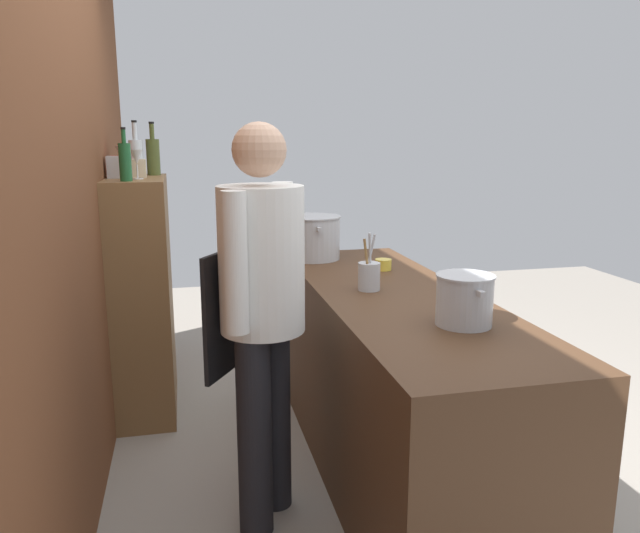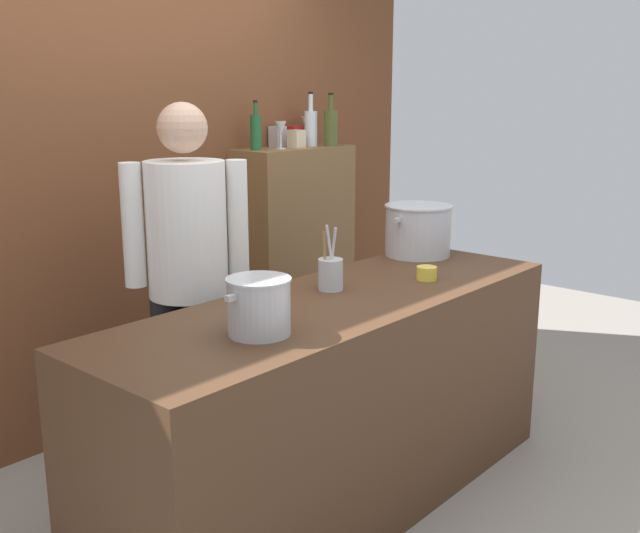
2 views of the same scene
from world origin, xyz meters
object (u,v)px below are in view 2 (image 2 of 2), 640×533
at_px(spice_tin_red, 294,136).
at_px(chef, 188,267).
at_px(wine_glass_tall, 308,125).
at_px(stockpot_large, 418,230).
at_px(wine_bottle_clear, 311,127).
at_px(spice_tin_silver, 278,136).
at_px(wine_bottle_olive, 331,127).
at_px(stockpot_small, 259,306).
at_px(spice_tin_cream, 296,139).
at_px(utensil_crock, 330,273).
at_px(butter_jar, 427,273).
at_px(wine_bottle_green, 256,131).
at_px(wine_glass_short, 281,129).

bearing_deg(spice_tin_red, chef, -154.73).
bearing_deg(chef, wine_glass_tall, -124.68).
distance_m(stockpot_large, wine_glass_tall, 1.21).
distance_m(wine_bottle_clear, spice_tin_silver, 0.21).
bearing_deg(wine_bottle_olive, chef, -163.07).
height_order(stockpot_small, spice_tin_red, spice_tin_red).
height_order(spice_tin_silver, spice_tin_red, spice_tin_silver).
distance_m(wine_bottle_clear, spice_tin_red, 0.12).
bearing_deg(spice_tin_cream, chef, -157.35).
bearing_deg(utensil_crock, spice_tin_cream, 48.60).
xyz_separation_m(wine_bottle_olive, spice_tin_red, (-0.11, 0.19, -0.06)).
relative_size(butter_jar, wine_bottle_green, 0.33).
distance_m(spice_tin_silver, spice_tin_cream, 0.13).
bearing_deg(wine_bottle_clear, wine_glass_short, -175.91).
relative_size(butter_jar, wine_glass_short, 0.57).
height_order(wine_glass_tall, spice_tin_silver, wine_glass_tall).
bearing_deg(wine_glass_tall, stockpot_small, -142.08).
height_order(stockpot_small, wine_bottle_olive, wine_bottle_olive).
relative_size(wine_bottle_olive, wine_bottle_clear, 0.98).
bearing_deg(wine_bottle_green, wine_glass_short, -17.40).
bearing_deg(utensil_crock, butter_jar, -27.17).
bearing_deg(wine_bottle_clear, spice_tin_cream, -172.38).
height_order(wine_bottle_clear, wine_bottle_green, wine_bottle_clear).
bearing_deg(stockpot_small, stockpot_large, 11.96).
distance_m(chef, spice_tin_silver, 1.45).
relative_size(stockpot_small, butter_jar, 3.20).
bearing_deg(wine_bottle_olive, wine_glass_short, 168.39).
relative_size(wine_bottle_green, spice_tin_cream, 2.66).
height_order(stockpot_small, utensil_crock, utensil_crock).
height_order(chef, stockpot_large, chef).
bearing_deg(stockpot_large, wine_glass_short, 89.04).
relative_size(wine_bottle_olive, spice_tin_red, 2.63).
xyz_separation_m(wine_bottle_clear, wine_glass_tall, (0.06, 0.08, 0.01)).
distance_m(chef, stockpot_small, 0.79).
height_order(wine_bottle_green, spice_tin_cream, wine_bottle_green).
distance_m(wine_glass_short, spice_tin_silver, 0.17).
xyz_separation_m(wine_glass_tall, spice_tin_cream, (-0.21, -0.10, -0.07)).
bearing_deg(wine_glass_short, stockpot_large, -90.96).
xyz_separation_m(chef, wine_bottle_clear, (1.39, 0.54, 0.53)).
bearing_deg(wine_bottle_olive, utensil_crock, -139.49).
bearing_deg(wine_bottle_green, wine_bottle_olive, -13.37).
distance_m(utensil_crock, wine_bottle_clear, 1.62).
bearing_deg(wine_glass_tall, spice_tin_silver, 173.21).
relative_size(butter_jar, wine_glass_tall, 0.51).
height_order(utensil_crock, butter_jar, utensil_crock).
xyz_separation_m(wine_glass_short, wine_glass_tall, (0.34, 0.10, 0.01)).
relative_size(stockpot_small, wine_bottle_green, 1.05).
xyz_separation_m(stockpot_small, utensil_crock, (0.59, 0.19, -0.03)).
bearing_deg(butter_jar, wine_bottle_green, 79.10).
bearing_deg(butter_jar, spice_tin_silver, 70.07).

